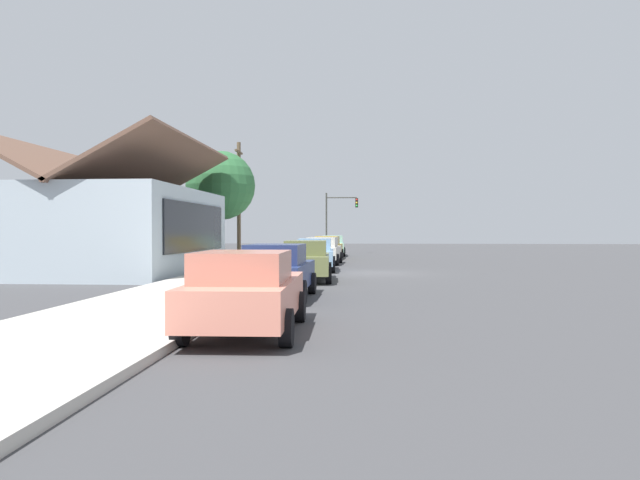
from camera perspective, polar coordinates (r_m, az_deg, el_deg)
name	(u,v)px	position (r m, az deg, el deg)	size (l,w,h in m)	color
ground_plane	(372,273)	(26.96, 5.13, -3.27)	(120.00, 120.00, 0.00)	#424244
sidewalk_curb	(252,271)	(27.45, -6.66, -3.03)	(60.00, 4.20, 0.16)	beige
car_coral	(246,291)	(11.25, -7.27, -5.01)	(4.47, 2.13, 1.59)	#EA8C75
car_navy	(278,271)	(16.80, -4.19, -3.05)	(4.32, 1.97, 1.59)	navy
car_olive	(306,260)	(22.70, -1.36, -2.00)	(4.59, 2.17, 1.59)	olive
car_skyblue	(315,254)	(28.37, -0.48, -1.41)	(4.67, 2.14, 1.59)	#8CB7E0
car_ivory	(323,250)	(33.98, 0.32, -1.02)	(4.40, 2.14, 1.59)	silver
car_mustard	(328,247)	(39.85, 0.79, -0.73)	(4.66, 2.02, 1.59)	gold
car_seafoam	(333,245)	(45.06, 1.27, -0.54)	(4.92, 2.09, 1.59)	#9ED1BC
storefront_building	(112,228)	(28.44, -19.76, 1.08)	(11.63, 8.24, 6.10)	#ADBCC6
shade_tree	(221,186)	(35.08, -9.74, 5.25)	(4.10, 4.10, 6.70)	brown
traffic_light_main	(339,213)	(49.77, 1.85, 2.68)	(0.37, 2.79, 5.20)	#383833
utility_pole_wooden	(239,199)	(36.76, -7.98, 3.97)	(1.80, 0.24, 7.50)	brown
fire_hydrant_red	(306,253)	(38.16, -1.42, -1.28)	(0.22, 0.22, 0.71)	red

